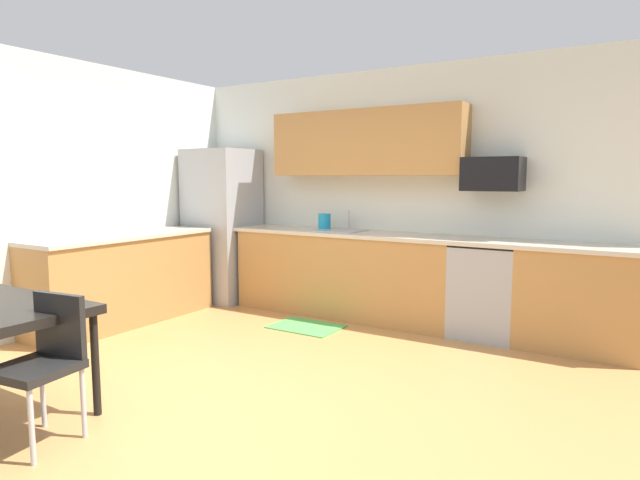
{
  "coord_description": "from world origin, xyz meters",
  "views": [
    {
      "loc": [
        2.38,
        -2.88,
        1.53
      ],
      "look_at": [
        0.0,
        1.0,
        1.0
      ],
      "focal_mm": 30.35,
      "sensor_mm": 36.0,
      "label": 1
    }
  ],
  "objects_px": {
    "refrigerator": "(223,225)",
    "microwave": "(493,174)",
    "oven_range": "(486,290)",
    "kettle": "(325,222)",
    "chair_near_table": "(45,356)"
  },
  "relations": [
    {
      "from": "oven_range",
      "to": "kettle",
      "type": "xyz_separation_m",
      "value": [
        -1.84,
        0.05,
        0.56
      ]
    },
    {
      "from": "oven_range",
      "to": "chair_near_table",
      "type": "distance_m",
      "value": 3.8
    },
    {
      "from": "oven_range",
      "to": "microwave",
      "type": "relative_size",
      "value": 1.69
    },
    {
      "from": "microwave",
      "to": "chair_near_table",
      "type": "distance_m",
      "value": 4.03
    },
    {
      "from": "refrigerator",
      "to": "oven_range",
      "type": "bearing_deg",
      "value": 1.41
    },
    {
      "from": "refrigerator",
      "to": "microwave",
      "type": "relative_size",
      "value": 3.46
    },
    {
      "from": "refrigerator",
      "to": "kettle",
      "type": "xyz_separation_m",
      "value": [
        1.41,
        0.13,
        0.09
      ]
    },
    {
      "from": "refrigerator",
      "to": "chair_near_table",
      "type": "relative_size",
      "value": 2.2
    },
    {
      "from": "refrigerator",
      "to": "oven_range",
      "type": "relative_size",
      "value": 2.05
    },
    {
      "from": "refrigerator",
      "to": "chair_near_table",
      "type": "bearing_deg",
      "value": -64.1
    },
    {
      "from": "microwave",
      "to": "chair_near_table",
      "type": "height_order",
      "value": "microwave"
    },
    {
      "from": "microwave",
      "to": "kettle",
      "type": "height_order",
      "value": "microwave"
    },
    {
      "from": "refrigerator",
      "to": "kettle",
      "type": "height_order",
      "value": "refrigerator"
    },
    {
      "from": "refrigerator",
      "to": "chair_near_table",
      "type": "height_order",
      "value": "refrigerator"
    },
    {
      "from": "microwave",
      "to": "chair_near_table",
      "type": "relative_size",
      "value": 0.64
    }
  ]
}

